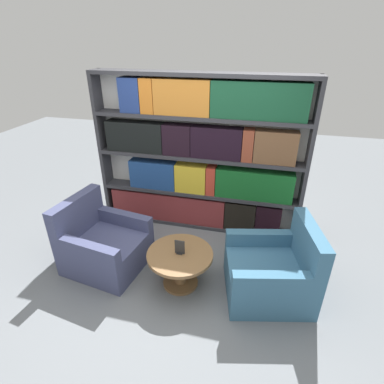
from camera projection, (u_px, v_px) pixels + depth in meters
The scene contains 6 objects.
ground_plane at pixel (170, 290), 3.51m from camera, with size 14.00×14.00×0.00m, color slate.
bookshelf at pixel (200, 158), 4.24m from camera, with size 2.96×0.30×2.25m.
armchair_left at pixel (103, 245), 3.78m from camera, with size 1.02×0.96×0.90m.
armchair_right at pixel (273, 272), 3.34m from camera, with size 1.07×1.01×0.90m.
coffee_table at pixel (180, 262), 3.45m from camera, with size 0.76×0.76×0.45m.
table_sign at pixel (180, 248), 3.36m from camera, with size 0.11×0.06×0.17m.
Camera 1 is at (0.86, -2.44, 2.64)m, focal length 28.00 mm.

